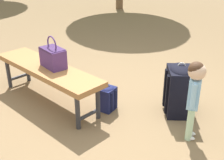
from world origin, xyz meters
TOP-DOWN VIEW (x-y plane):
  - ground_plane at (0.00, 0.00)m, footprint 40.00×40.00m
  - park_bench at (-0.72, -0.11)m, footprint 1.65×0.70m
  - handbag at (-0.64, -0.07)m, footprint 0.36×0.27m
  - child_standing at (0.95, 0.09)m, footprint 0.16×0.21m
  - backpack_large at (0.68, 0.48)m, footprint 0.41×0.44m
  - backpack_small at (-0.01, 0.10)m, footprint 0.17×0.19m

SIDE VIEW (x-z plane):
  - ground_plane at x=0.00m, z-range 0.00..0.00m
  - backpack_small at x=-0.01m, z-range 0.00..0.31m
  - backpack_large at x=0.68m, z-range 0.00..0.60m
  - park_bench at x=-0.72m, z-range 0.17..0.62m
  - child_standing at x=0.95m, z-range 0.13..0.92m
  - handbag at x=-0.64m, z-range 0.39..0.76m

